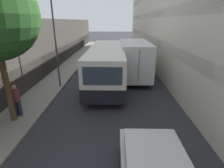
% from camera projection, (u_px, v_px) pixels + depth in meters
% --- Properties ---
extents(ground_plane, '(150.00, 150.00, 0.00)m').
position_uv_depth(ground_plane, '(111.00, 87.00, 13.60)').
color(ground_plane, '#2B2B30').
extents(sidewalk_left, '(2.27, 60.00, 0.12)m').
position_uv_depth(sidewalk_left, '(50.00, 86.00, 13.67)').
color(sidewalk_left, gray).
rests_on(sidewalk_left, ground_plane).
extents(building_left_shopfront, '(2.40, 60.00, 5.06)m').
position_uv_depth(building_left_shopfront, '(16.00, 57.00, 12.95)').
color(building_left_shopfront, '#423D38').
rests_on(building_left_shopfront, ground_plane).
extents(building_right_apartment, '(2.40, 60.00, 11.65)m').
position_uv_depth(building_right_apartment, '(193.00, 6.00, 11.53)').
color(building_right_apartment, beige).
rests_on(building_right_apartment, ground_plane).
extents(bus, '(2.61, 10.09, 2.92)m').
position_uv_depth(bus, '(107.00, 64.00, 14.12)').
color(bus, silver).
rests_on(bus, ground_plane).
extents(box_truck, '(2.35, 8.44, 3.19)m').
position_uv_depth(box_truck, '(133.00, 58.00, 15.98)').
color(box_truck, silver).
rests_on(box_truck, ground_plane).
extents(pedestrian, '(0.40, 0.38, 1.71)m').
position_uv_depth(pedestrian, '(16.00, 99.00, 9.01)').
color(pedestrian, '#23283D').
rests_on(pedestrian, sidewalk_left).
extents(street_lamp, '(0.36, 0.80, 8.12)m').
position_uv_depth(street_lamp, '(52.00, 9.00, 11.63)').
color(street_lamp, '#38383D').
rests_on(street_lamp, sidewalk_left).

